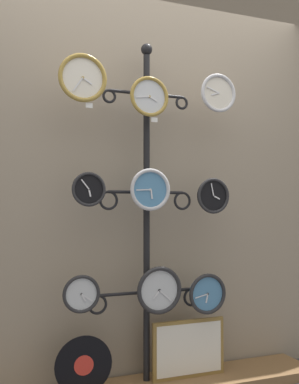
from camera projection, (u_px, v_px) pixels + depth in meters
name	position (u px, v px, depth m)	size (l,w,h in m)	color
shop_wall	(138.00, 163.00, 2.92)	(4.40, 0.04, 2.80)	gray
display_stand	(147.00, 281.00, 2.75)	(0.74, 0.44, 2.13)	black
clock_top_left	(83.00, 78.00, 2.54)	(0.28, 0.04, 0.28)	silver
clock_top_center	(149.00, 97.00, 2.70)	(0.25, 0.04, 0.25)	silver
clock_top_right	(218.00, 93.00, 2.86)	(0.25, 0.04, 0.25)	silver
clock_middle_left	(89.00, 189.00, 2.55)	(0.20, 0.04, 0.20)	black
clock_middle_center	(150.00, 190.00, 2.69)	(0.26, 0.04, 0.26)	#4C84B2
clock_middle_right	(213.00, 196.00, 2.84)	(0.23, 0.04, 0.23)	black
clock_bottom_left	(81.00, 294.00, 2.52)	(0.22, 0.04, 0.22)	silver
clock_bottom_center	(159.00, 290.00, 2.67)	(0.29, 0.04, 0.29)	silver
clock_bottom_right	(207.00, 294.00, 2.79)	(0.25, 0.04, 0.25)	#4C84B2
vinyl_record	(84.00, 365.00, 2.52)	(0.33, 0.01, 0.33)	black
picture_frame	(189.00, 349.00, 2.78)	(0.48, 0.02, 0.35)	olive
price_tag_upper	(89.00, 105.00, 2.54)	(0.04, 0.00, 0.03)	white
price_tag_mid	(154.00, 120.00, 2.70)	(0.04, 0.00, 0.03)	white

